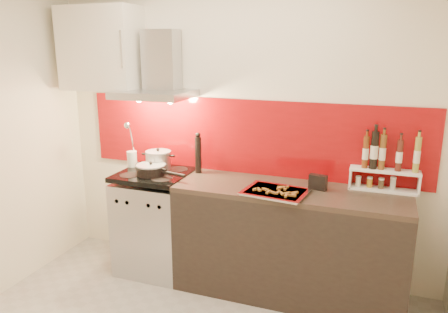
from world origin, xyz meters
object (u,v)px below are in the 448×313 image
at_px(range_stove, 156,222).
at_px(saute_pan, 152,170).
at_px(baking_tray, 276,192).
at_px(counter, 289,242).
at_px(pepper_mill, 198,153).
at_px(stock_pot, 158,160).

height_order(range_stove, saute_pan, saute_pan).
bearing_deg(baking_tray, counter, 62.12).
relative_size(counter, pepper_mill, 5.04).
bearing_deg(saute_pan, baking_tray, -4.15).
distance_m(pepper_mill, baking_tray, 0.84).
xyz_separation_m(stock_pot, saute_pan, (0.03, -0.17, -0.04)).
relative_size(saute_pan, baking_tray, 0.95).
bearing_deg(pepper_mill, counter, -10.10).
distance_m(counter, pepper_mill, 1.06).
relative_size(stock_pot, pepper_mill, 0.63).
height_order(range_stove, counter, range_stove).
distance_m(stock_pot, baking_tray, 1.16).
relative_size(range_stove, counter, 0.51).
xyz_separation_m(range_stove, stock_pot, (-0.01, 0.10, 0.55)).
distance_m(range_stove, stock_pot, 0.56).
bearing_deg(range_stove, baking_tray, -7.76).
bearing_deg(pepper_mill, range_stove, -155.94).
distance_m(range_stove, pepper_mill, 0.74).
distance_m(counter, stock_pot, 1.33).
xyz_separation_m(saute_pan, pepper_mill, (0.33, 0.23, 0.12)).
bearing_deg(saute_pan, stock_pot, 99.50).
distance_m(stock_pot, saute_pan, 0.18).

